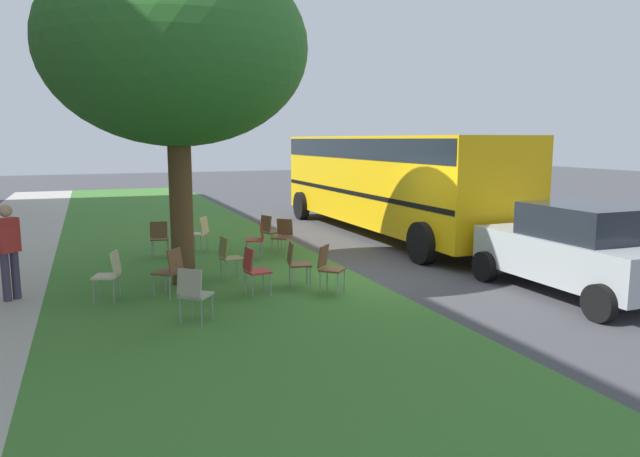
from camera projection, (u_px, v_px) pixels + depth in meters
ground at (371, 275)px, 12.05m from camera, size 80.00×80.00×0.00m
grass_verge at (218, 289)px, 10.88m from camera, size 48.00×6.00×0.01m
street_tree at (175, 49)px, 10.67m from camera, size 4.89×4.89×6.27m
chair_0 at (269, 229)px, 14.79m from camera, size 0.54×0.54×0.88m
chair_1 at (229, 255)px, 11.52m from camera, size 0.47×0.47×0.88m
chair_2 at (170, 268)px, 10.32m from camera, size 0.59×0.59×0.88m
chair_3 at (110, 272)px, 10.05m from camera, size 0.52×0.53×0.88m
chair_4 at (159, 236)px, 13.75m from camera, size 0.50×0.49×0.88m
chair_5 at (200, 231)px, 14.50m from camera, size 0.58×0.58×0.88m
chair_6 at (283, 234)px, 14.04m from camera, size 0.59×0.59×0.88m
chair_7 at (193, 291)px, 8.78m from camera, size 0.59×0.59×0.88m
chair_8 at (254, 268)px, 10.38m from camera, size 0.46×0.46×0.88m
chair_9 at (296, 261)px, 10.97m from camera, size 0.48×0.49×0.88m
chair_10 at (257, 237)px, 13.68m from camera, size 0.49×0.49×0.88m
chair_11 at (329, 265)px, 10.59m from camera, size 0.59×0.59×0.88m
parked_car at (576, 249)px, 10.39m from camera, size 3.70×1.92×1.65m
school_bus at (388, 175)px, 17.01m from camera, size 10.40×2.80×2.88m
pedestrian_0 at (8, 248)px, 10.05m from camera, size 0.38×0.40×1.69m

